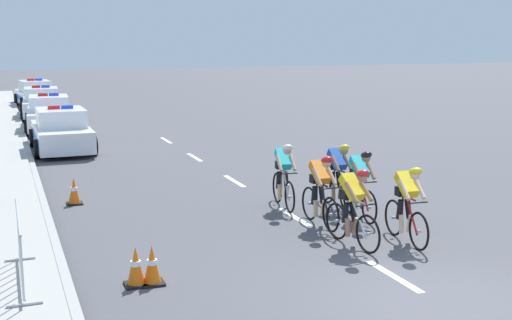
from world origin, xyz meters
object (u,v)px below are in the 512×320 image
object	(u,v)px
crowd_barrier_front	(20,249)
police_car_furthest	(35,94)
traffic_cone_mid	(152,266)
traffic_cone_far	(74,191)
cyclist_second	(407,203)
cyclist_third	(321,189)
cyclist_fifth	(284,174)
police_car_third	(42,104)
police_car_second	(49,114)
cyclist_lead	(353,206)
police_car_nearest	(61,132)
cyclist_sixth	(338,175)
cyclist_fourth	(360,183)
traffic_cone_near	(136,267)

from	to	relation	value
crowd_barrier_front	police_car_furthest	bearing A→B (deg)	86.61
police_car_furthest	traffic_cone_mid	xyz separation A→B (m)	(0.16, -30.65, -0.37)
traffic_cone_mid	traffic_cone_far	xyz separation A→B (m)	(-0.59, 5.83, 0.00)
traffic_cone_mid	traffic_cone_far	bearing A→B (deg)	95.81
cyclist_second	police_car_furthest	xyz separation A→B (m)	(-5.17, 30.22, -0.11)
cyclist_second	cyclist_third	distance (m)	1.94
cyclist_fifth	police_car_furthest	size ratio (longest dim) A/B	0.38
cyclist_second	crowd_barrier_front	world-z (taller)	cyclist_second
police_car_third	traffic_cone_far	world-z (taller)	police_car_third
cyclist_third	traffic_cone_far	bearing A→B (deg)	140.81
police_car_second	traffic_cone_mid	xyz separation A→B (m)	(0.16, -19.54, -0.37)
cyclist_lead	police_car_nearest	xyz separation A→B (m)	(-4.10, 13.24, -0.11)
cyclist_third	traffic_cone_mid	distance (m)	4.54
police_car_nearest	cyclist_sixth	bearing A→B (deg)	-63.73
cyclist_fourth	police_car_second	xyz separation A→B (m)	(-5.23, 17.23, -0.11)
police_car_second	police_car_third	size ratio (longest dim) A/B	1.00
cyclist_lead	cyclist_fourth	distance (m)	2.04
cyclist_second	traffic_cone_near	distance (m)	5.30
police_car_nearest	police_car_second	world-z (taller)	same
cyclist_fifth	traffic_cone_far	bearing A→B (deg)	155.33
police_car_second	traffic_cone_near	bearing A→B (deg)	-90.27
police_car_second	cyclist_second	bearing A→B (deg)	-74.85
traffic_cone_near	traffic_cone_mid	xyz separation A→B (m)	(0.25, -0.03, 0.00)
cyclist_fifth	crowd_barrier_front	bearing A→B (deg)	-151.15
cyclist_second	cyclist_sixth	world-z (taller)	same
cyclist_fifth	police_car_furthest	world-z (taller)	police_car_furthest
cyclist_fifth	crowd_barrier_front	world-z (taller)	cyclist_fifth
cyclist_third	police_car_furthest	size ratio (longest dim) A/B	0.38
police_car_second	crowd_barrier_front	bearing A→B (deg)	-95.36
crowd_barrier_front	traffic_cone_mid	xyz separation A→B (m)	(1.94, -0.55, -0.34)
cyclist_sixth	traffic_cone_mid	world-z (taller)	cyclist_sixth
cyclist_fifth	traffic_cone_near	xyz separation A→B (m)	(-4.15, -3.74, -0.48)
police_car_second	cyclist_fifth	bearing A→B (deg)	-75.57
cyclist_fifth	police_car_nearest	bearing A→B (deg)	111.92
police_car_third	traffic_cone_mid	bearing A→B (deg)	-89.62
traffic_cone_mid	cyclist_fifth	bearing A→B (deg)	44.06
crowd_barrier_front	police_car_third	bearing A→B (deg)	85.77
police_car_third	police_car_nearest	bearing A→B (deg)	-89.99
police_car_third	crowd_barrier_front	xyz separation A→B (m)	(-1.78, -24.10, -0.03)
police_car_nearest	traffic_cone_far	size ratio (longest dim) A/B	6.90
cyclist_fourth	crowd_barrier_front	world-z (taller)	cyclist_fourth
cyclist_sixth	traffic_cone_near	world-z (taller)	cyclist_sixth
cyclist_lead	police_car_nearest	distance (m)	13.86
cyclist_third	police_car_third	world-z (taller)	police_car_third
cyclist_sixth	police_car_third	bearing A→B (deg)	103.71
cyclist_fifth	cyclist_lead	bearing A→B (deg)	-89.14
police_car_second	traffic_cone_far	world-z (taller)	police_car_second
police_car_furthest	cyclist_fifth	bearing A→B (deg)	-81.42
cyclist_lead	cyclist_fourth	world-z (taller)	same
cyclist_lead	cyclist_third	bearing A→B (deg)	87.75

